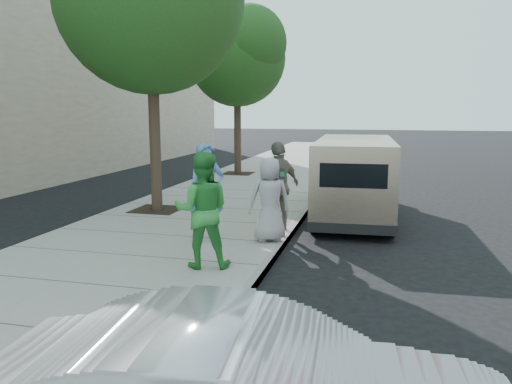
% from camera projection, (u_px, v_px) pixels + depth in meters
% --- Properties ---
extents(ground, '(120.00, 120.00, 0.00)m').
position_uv_depth(ground, '(211.00, 245.00, 10.13)').
color(ground, black).
rests_on(ground, ground).
extents(sidewalk, '(5.00, 60.00, 0.15)m').
position_uv_depth(sidewalk, '(165.00, 238.00, 10.36)').
color(sidewalk, gray).
rests_on(sidewalk, ground).
extents(curb_face, '(0.12, 60.00, 0.16)m').
position_uv_depth(curb_face, '(281.00, 246.00, 9.78)').
color(curb_face, gray).
rests_on(curb_face, ground).
extents(tree_far, '(3.92, 3.80, 6.49)m').
position_uv_depth(tree_far, '(238.00, 53.00, 19.44)').
color(tree_far, black).
rests_on(tree_far, sidewalk).
extents(parking_meter, '(0.30, 0.17, 1.37)m').
position_uv_depth(parking_meter, '(278.00, 187.00, 10.25)').
color(parking_meter, gray).
rests_on(parking_meter, sidewalk).
extents(van, '(1.99, 5.43, 1.99)m').
position_uv_depth(van, '(354.00, 176.00, 12.56)').
color(van, beige).
rests_on(van, ground).
extents(person_officer, '(0.85, 0.79, 1.94)m').
position_uv_depth(person_officer, '(207.00, 193.00, 9.70)').
color(person_officer, '#577FB9').
rests_on(person_officer, sidewalk).
extents(person_green_shirt, '(1.08, 0.94, 1.90)m').
position_uv_depth(person_green_shirt, '(202.00, 210.00, 8.13)').
color(person_green_shirt, green).
rests_on(person_green_shirt, sidewalk).
extents(person_gray_shirt, '(0.96, 0.82, 1.66)m').
position_uv_depth(person_gray_shirt, '(270.00, 199.00, 9.75)').
color(person_gray_shirt, '#A8A8AB').
rests_on(person_gray_shirt, sidewalk).
extents(person_striped_polo, '(1.01, 1.19, 1.91)m').
position_uv_depth(person_striped_polo, '(279.00, 186.00, 10.61)').
color(person_striped_polo, slate).
rests_on(person_striped_polo, sidewalk).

